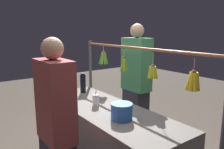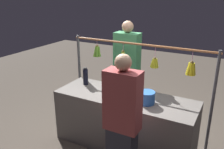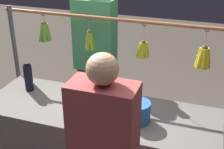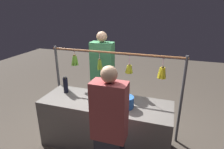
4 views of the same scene
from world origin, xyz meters
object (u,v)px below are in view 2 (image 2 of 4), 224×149
at_px(drink_cup, 114,91).
at_px(vendor_person, 127,73).
at_px(water_bottle, 86,77).
at_px(customer_person, 122,126).
at_px(blue_bucket, 147,98).

xyz_separation_m(drink_cup, vendor_person, (0.17, -0.79, 0.00)).
xyz_separation_m(water_bottle, customer_person, (-1.07, 0.85, -0.13)).
bearing_deg(customer_person, drink_cup, -55.42).
bearing_deg(blue_bucket, customer_person, 87.61).
distance_m(blue_bucket, drink_cup, 0.51).
distance_m(vendor_person, customer_person, 1.61).
height_order(water_bottle, customer_person, customer_person).
bearing_deg(water_bottle, blue_bucket, 171.10).
relative_size(water_bottle, customer_person, 0.17).
xyz_separation_m(vendor_person, customer_person, (-0.64, 1.48, -0.07)).
distance_m(blue_bucket, customer_person, 0.69).
xyz_separation_m(water_bottle, vendor_person, (-0.43, -0.63, -0.07)).
height_order(water_bottle, vendor_person, vendor_person).
height_order(drink_cup, vendor_person, vendor_person).
distance_m(water_bottle, blue_bucket, 1.12).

